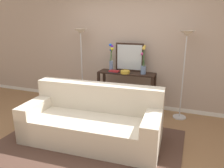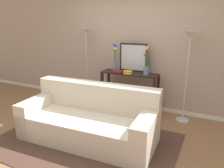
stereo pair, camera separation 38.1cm
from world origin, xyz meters
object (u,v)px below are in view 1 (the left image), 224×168
console_table (126,85)px  wall_mirror (129,57)px  vase_tall_flowers (111,58)px  fruit_bowl (125,72)px  couch (93,122)px  floor_lamp_right (185,51)px  book_row_under_console (114,106)px  floor_lamp_left (81,46)px  vase_short_flowers (143,65)px  book_stack (114,72)px

console_table → wall_mirror: bearing=85.4°
vase_tall_flowers → fruit_bowl: 0.46m
wall_mirror → vase_tall_flowers: size_ratio=1.04×
console_table → couch: bearing=-96.1°
fruit_bowl → couch: bearing=-96.8°
couch → floor_lamp_right: size_ratio=1.30×
wall_mirror → book_row_under_console: bearing=-152.3°
floor_lamp_left → floor_lamp_right: 2.19m
vase_short_flowers → book_stack: vase_short_flowers is taller
vase_tall_flowers → book_row_under_console: (0.09, -0.04, -1.07)m
vase_short_flowers → fruit_bowl: size_ratio=3.00×
floor_lamp_left → wall_mirror: size_ratio=2.86×
console_table → vase_tall_flowers: bearing=173.5°
floor_lamp_right → floor_lamp_left: bearing=-180.0°
floor_lamp_right → book_row_under_console: bearing=-179.4°
vase_short_flowers → wall_mirror: bearing=153.4°
couch → book_stack: size_ratio=10.03×
wall_mirror → console_table: bearing=-94.6°
floor_lamp_left → floor_lamp_right: size_ratio=1.00×
console_table → book_stack: 0.39m
console_table → floor_lamp_left: floor_lamp_left is taller
couch → vase_tall_flowers: bearing=98.7°
floor_lamp_left → book_row_under_console: (0.80, -0.01, -1.30)m
wall_mirror → book_row_under_console: (-0.28, -0.15, -1.09)m
vase_tall_flowers → book_row_under_console: 1.07m
vase_tall_flowers → vase_short_flowers: bearing=-5.4°
fruit_bowl → book_stack: 0.25m
book_row_under_console → floor_lamp_right: bearing=0.6°
vase_tall_flowers → book_row_under_console: bearing=-24.4°
console_table → vase_tall_flowers: 0.65m
book_stack → book_row_under_console: (-0.03, 0.11, -0.82)m
console_table → floor_lamp_left: (-1.06, 0.01, 0.78)m
couch → book_row_under_console: couch is taller
book_row_under_console → vase_tall_flowers: bearing=155.6°
floor_lamp_left → vase_short_flowers: size_ratio=3.00×
wall_mirror → floor_lamp_right: bearing=-6.7°
console_table → fruit_bowl: (0.00, -0.11, 0.30)m
book_stack → book_row_under_console: bearing=103.8°
floor_lamp_right → fruit_bowl: bearing=-173.8°
vase_short_flowers → vase_tall_flowers: bearing=174.6°
book_stack → book_row_under_console: book_stack is taller
book_stack → fruit_bowl: bearing=-0.0°
couch → floor_lamp_right: (1.27, 1.37, 1.04)m
couch → book_row_under_console: 1.38m
couch → console_table: bearing=83.9°
couch → book_row_under_console: bearing=95.2°
fruit_bowl → book_row_under_console: fruit_bowl is taller
couch → wall_mirror: wall_mirror is taller
floor_lamp_right → book_row_under_console: (-1.40, -0.01, -1.30)m
fruit_bowl → book_stack: bearing=180.0°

